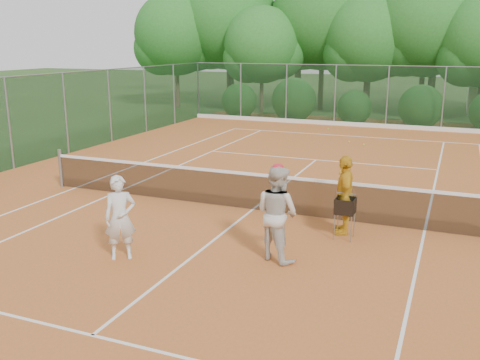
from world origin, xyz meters
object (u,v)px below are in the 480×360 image
object	(u,v)px
player_center_grp	(277,213)
ball_hopper	(345,206)
player_white	(120,218)
player_yellow	(344,195)

from	to	relation	value
player_center_grp	ball_hopper	xyz separation A→B (m)	(0.99, 1.60, -0.22)
player_center_grp	ball_hopper	world-z (taller)	player_center_grp
player_white	ball_hopper	bearing A→B (deg)	0.28
ball_hopper	player_center_grp	bearing A→B (deg)	-110.63
player_white	ball_hopper	xyz separation A→B (m)	(3.78, 2.70, -0.11)
player_white	player_yellow	distance (m)	4.79
player_center_grp	ball_hopper	size ratio (longest dim) A/B	2.10
player_white	ball_hopper	distance (m)	4.64
player_yellow	ball_hopper	size ratio (longest dim) A/B	1.92
player_white	player_center_grp	world-z (taller)	player_center_grp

